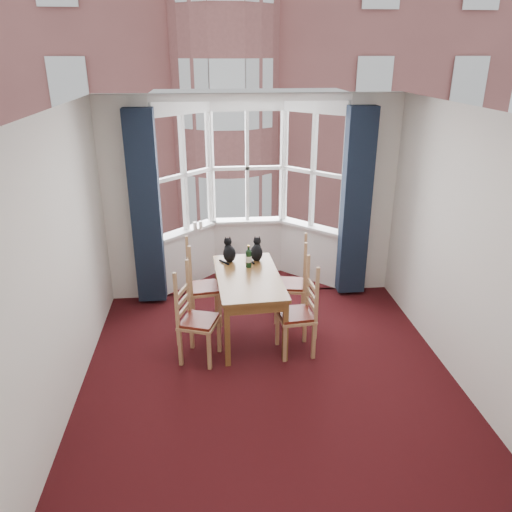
{
  "coord_description": "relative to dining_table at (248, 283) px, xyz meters",
  "views": [
    {
      "loc": [
        -0.57,
        -4.36,
        3.28
      ],
      "look_at": [
        -0.05,
        1.05,
        1.05
      ],
      "focal_mm": 35.0,
      "sensor_mm": 36.0,
      "label": 1
    }
  ],
  "objects": [
    {
      "name": "bay_window",
      "position": [
        0.14,
        1.69,
        0.71
      ],
      "size": [
        2.76,
        0.94,
        2.8
      ],
      "color": "white",
      "rests_on": "floor"
    },
    {
      "name": "cat_left",
      "position": [
        -0.2,
        0.48,
        0.22
      ],
      "size": [
        0.2,
        0.26,
        0.32
      ],
      "color": "black",
      "rests_on": "dining_table"
    },
    {
      "name": "ceiling",
      "position": [
        0.14,
        -1.07,
        2.11
      ],
      "size": [
        4.5,
        4.5,
        0.0
      ],
      "primitive_type": "plane",
      "rotation": [
        3.14,
        0.0,
        0.0
      ],
      "color": "white",
      "rests_on": "floor"
    },
    {
      "name": "curtain_left",
      "position": [
        -1.28,
        1.0,
        0.66
      ],
      "size": [
        0.38,
        0.22,
        2.6
      ],
      "primitive_type": "cube",
      "color": "#161F31",
      "rests_on": "floor"
    },
    {
      "name": "street",
      "position": [
        0.14,
        31.18,
        -6.69
      ],
      "size": [
        80.0,
        80.0,
        0.0
      ],
      "primitive_type": "plane",
      "color": "#333335",
      "rests_on": "ground"
    },
    {
      "name": "chair_left_far",
      "position": [
        -0.63,
        0.34,
        -0.22
      ],
      "size": [
        0.45,
        0.47,
        0.92
      ],
      "color": "tan",
      "rests_on": "floor"
    },
    {
      "name": "chair_right_far",
      "position": [
        0.66,
        0.32,
        -0.22
      ],
      "size": [
        0.47,
        0.49,
        0.92
      ],
      "color": "tan",
      "rests_on": "floor"
    },
    {
      "name": "curtain_right",
      "position": [
        1.56,
        1.0,
        0.66
      ],
      "size": [
        0.38,
        0.22,
        2.6
      ],
      "primitive_type": "cube",
      "color": "#161F31",
      "rests_on": "floor"
    },
    {
      "name": "candle_short",
      "position": [
        -0.57,
        1.56,
        0.24
      ],
      "size": [
        0.06,
        0.06,
        0.11
      ],
      "primitive_type": "cylinder",
      "color": "white",
      "rests_on": "bay_window"
    },
    {
      "name": "floor",
      "position": [
        0.14,
        -1.07,
        -0.69
      ],
      "size": [
        4.5,
        4.5,
        0.0
      ],
      "primitive_type": "plane",
      "color": "black",
      "rests_on": "ground"
    },
    {
      "name": "wall_back_pier_left",
      "position": [
        -1.51,
        1.18,
        0.71
      ],
      "size": [
        0.7,
        0.12,
        2.8
      ],
      "primitive_type": "cube",
      "color": "silver",
      "rests_on": "floor"
    },
    {
      "name": "dining_table",
      "position": [
        0.0,
        0.0,
        0.0
      ],
      "size": [
        0.83,
        1.45,
        0.79
      ],
      "color": "brown",
      "rests_on": "floor"
    },
    {
      "name": "wall_left",
      "position": [
        -1.86,
        -1.07,
        0.71
      ],
      "size": [
        0.0,
        4.5,
        4.5
      ],
      "primitive_type": "plane",
      "rotation": [
        1.57,
        0.0,
        1.57
      ],
      "color": "silver",
      "rests_on": "floor"
    },
    {
      "name": "chair_right_near",
      "position": [
        0.6,
        -0.45,
        -0.22
      ],
      "size": [
        0.44,
        0.46,
        0.92
      ],
      "color": "tan",
      "rests_on": "floor"
    },
    {
      "name": "chair_left_near",
      "position": [
        -0.68,
        -0.47,
        -0.22
      ],
      "size": [
        0.52,
        0.53,
        0.92
      ],
      "color": "tan",
      "rests_on": "floor"
    },
    {
      "name": "wall_right",
      "position": [
        2.14,
        -1.07,
        0.71
      ],
      "size": [
        0.0,
        4.5,
        4.5
      ],
      "primitive_type": "plane",
      "rotation": [
        1.57,
        0.0,
        -1.57
      ],
      "color": "silver",
      "rests_on": "floor"
    },
    {
      "name": "wall_back_pier_right",
      "position": [
        1.79,
        1.18,
        0.71
      ],
      "size": [
        0.7,
        0.12,
        2.8
      ],
      "primitive_type": "cube",
      "color": "silver",
      "rests_on": "floor"
    },
    {
      "name": "wine_bottle",
      "position": [
        0.03,
        0.27,
        0.23
      ],
      "size": [
        0.07,
        0.07,
        0.29
      ],
      "color": "black",
      "rests_on": "dining_table"
    },
    {
      "name": "cat_right",
      "position": [
        0.15,
        0.49,
        0.22
      ],
      "size": [
        0.2,
        0.25,
        0.31
      ],
      "color": "black",
      "rests_on": "dining_table"
    },
    {
      "name": "wall_near",
      "position": [
        0.14,
        -3.32,
        0.71
      ],
      "size": [
        4.0,
        0.0,
        4.0
      ],
      "primitive_type": "plane",
      "rotation": [
        -1.57,
        0.0,
        0.0
      ],
      "color": "silver",
      "rests_on": "floor"
    },
    {
      "name": "candle_tall",
      "position": [
        -0.66,
        1.53,
        0.24
      ],
      "size": [
        0.06,
        0.06,
        0.11
      ],
      "primitive_type": "cylinder",
      "color": "white",
      "rests_on": "bay_window"
    },
    {
      "name": "tenement_building",
      "position": [
        0.14,
        12.94,
        0.91
      ],
      "size": [
        18.4,
        7.8,
        15.2
      ],
      "color": "#9E5751",
      "rests_on": "street"
    }
  ]
}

